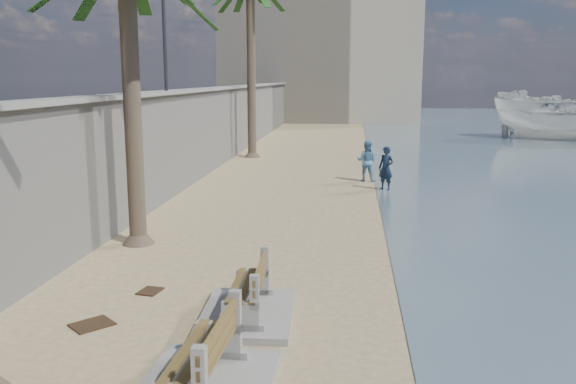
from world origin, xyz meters
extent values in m
plane|color=tan|center=(0.00, 0.00, 0.00)|extent=(140.00, 140.00, 0.00)
cube|color=gray|center=(-5.20, 20.00, 1.75)|extent=(0.45, 70.00, 3.50)
cube|color=gray|center=(-5.20, 20.00, 3.55)|extent=(0.80, 70.00, 0.12)
cube|color=#B7AA93|center=(-2.00, 52.00, 7.00)|extent=(18.00, 12.00, 14.00)
cube|color=gray|center=(-0.65, 1.70, 0.06)|extent=(1.62, 2.31, 0.12)
cylinder|color=brown|center=(-4.12, 6.08, 3.48)|extent=(0.42, 0.42, 6.95)
cylinder|color=brown|center=(-4.02, 22.85, 4.49)|extent=(0.44, 0.44, 8.99)
cylinder|color=#2D2D33|center=(-5.10, 12.00, 6.11)|extent=(0.12, 0.12, 5.00)
imported|color=#132135|center=(2.34, 14.10, 0.92)|extent=(0.80, 0.74, 1.84)
imported|color=teal|center=(1.68, 15.96, 0.89)|extent=(1.00, 0.87, 1.79)
imported|color=silver|center=(15.35, 33.59, 1.83)|extent=(5.15, 5.10, 4.45)
cube|color=#382616|center=(-3.15, 1.10, 0.01)|extent=(0.81, 0.82, 0.03)
cube|color=#382616|center=(-2.72, 2.76, 0.01)|extent=(0.46, 0.53, 0.03)
camera|label=1|loc=(1.08, -8.03, 4.05)|focal=38.00mm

